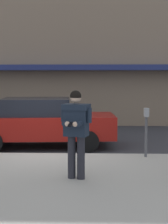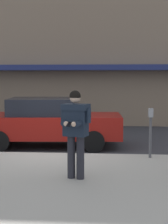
{
  "view_description": "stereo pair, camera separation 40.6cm",
  "coord_description": "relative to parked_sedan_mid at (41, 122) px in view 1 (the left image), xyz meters",
  "views": [
    {
      "loc": [
        1.45,
        -10.18,
        2.23
      ],
      "look_at": [
        1.21,
        -2.51,
        1.49
      ],
      "focal_mm": 60.0,
      "sensor_mm": 36.0,
      "label": 1
    },
    {
      "loc": [
        1.85,
        -10.16,
        2.23
      ],
      "look_at": [
        1.21,
        -2.51,
        1.49
      ],
      "focal_mm": 60.0,
      "sensor_mm": 36.0,
      "label": 2
    }
  ],
  "objects": [
    {
      "name": "storefront_facade",
      "position": [
        1.27,
        7.11,
        5.09
      ],
      "size": [
        28.0,
        4.7,
        11.78
      ],
      "color": "#84705B",
      "rests_on": "ground"
    },
    {
      "name": "ground_plane",
      "position": [
        0.27,
        -1.38,
        -0.79
      ],
      "size": [
        80.0,
        80.0,
        0.0
      ],
      "primitive_type": "plane",
      "color": "#333338"
    },
    {
      "name": "curb_paint_line",
      "position": [
        1.27,
        -1.33,
        -0.79
      ],
      "size": [
        28.0,
        0.12,
        0.01
      ],
      "primitive_type": "cube",
      "color": "silver",
      "rests_on": "ground"
    },
    {
      "name": "parking_meter",
      "position": [
        3.02,
        -1.98,
        0.18
      ],
      "size": [
        0.12,
        0.18,
        1.27
      ],
      "color": "#4C4C51",
      "rests_on": "sidewalk"
    },
    {
      "name": "man_texting_on_phone",
      "position": [
        1.32,
        -4.1,
        0.46
      ],
      "size": [
        0.63,
        0.64,
        1.81
      ],
      "color": "#23232B",
      "rests_on": "sidewalk"
    },
    {
      "name": "parked_sedan_mid",
      "position": [
        0.0,
        0.0,
        0.0
      ],
      "size": [
        4.62,
        2.18,
        1.54
      ],
      "color": "maroon",
      "rests_on": "ground"
    },
    {
      "name": "sidewalk",
      "position": [
        1.27,
        -4.23,
        -0.72
      ],
      "size": [
        32.0,
        5.3,
        0.14
      ],
      "primitive_type": "cube",
      "color": "#A8A399",
      "rests_on": "ground"
    }
  ]
}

